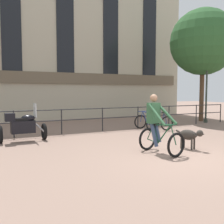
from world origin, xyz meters
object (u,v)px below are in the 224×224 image
(parked_bicycle_mid_left, at_px, (160,121))
(street_lamp, at_px, (207,77))
(parked_bicycle_near_lamp, at_px, (146,122))
(parked_motorcycle, at_px, (22,126))
(cyclist_with_bike, at_px, (158,127))
(dog, at_px, (190,135))

(parked_bicycle_mid_left, relative_size, street_lamp, 0.25)
(parked_bicycle_near_lamp, height_order, parked_bicycle_mid_left, same)
(parked_bicycle_near_lamp, bearing_deg, parked_motorcycle, 6.07)
(parked_bicycle_near_lamp, bearing_deg, parked_bicycle_mid_left, -177.28)
(cyclist_with_bike, distance_m, parked_bicycle_mid_left, 4.90)
(cyclist_with_bike, distance_m, parked_motorcycle, 4.79)
(dog, relative_size, parked_bicycle_mid_left, 0.79)
(parked_motorcycle, xyz_separation_m, street_lamp, (10.18, 1.25, 2.04))
(parked_motorcycle, bearing_deg, parked_bicycle_near_lamp, -86.92)
(parked_bicycle_near_lamp, height_order, street_lamp, street_lamp)
(cyclist_with_bike, height_order, parked_bicycle_near_lamp, cyclist_with_bike)
(parked_bicycle_mid_left, bearing_deg, parked_motorcycle, 6.65)
(parked_motorcycle, relative_size, parked_bicycle_near_lamp, 1.41)
(parked_bicycle_near_lamp, relative_size, street_lamp, 0.25)
(dog, height_order, parked_motorcycle, parked_motorcycle)
(dog, distance_m, parked_motorcycle, 5.69)
(dog, bearing_deg, parked_bicycle_mid_left, 44.24)
(cyclist_with_bike, relative_size, street_lamp, 0.37)
(parked_bicycle_near_lamp, relative_size, parked_bicycle_mid_left, 0.99)
(cyclist_with_bike, height_order, parked_motorcycle, cyclist_with_bike)
(cyclist_with_bike, relative_size, parked_bicycle_near_lamp, 1.49)
(dog, height_order, parked_bicycle_mid_left, parked_bicycle_mid_left)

